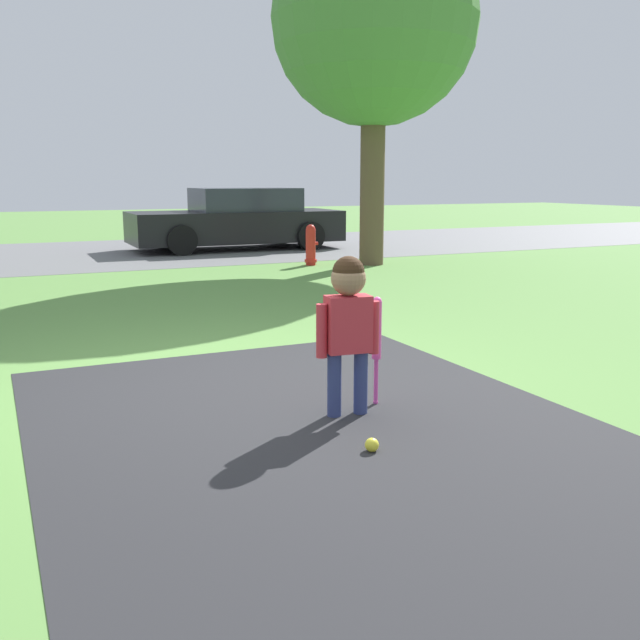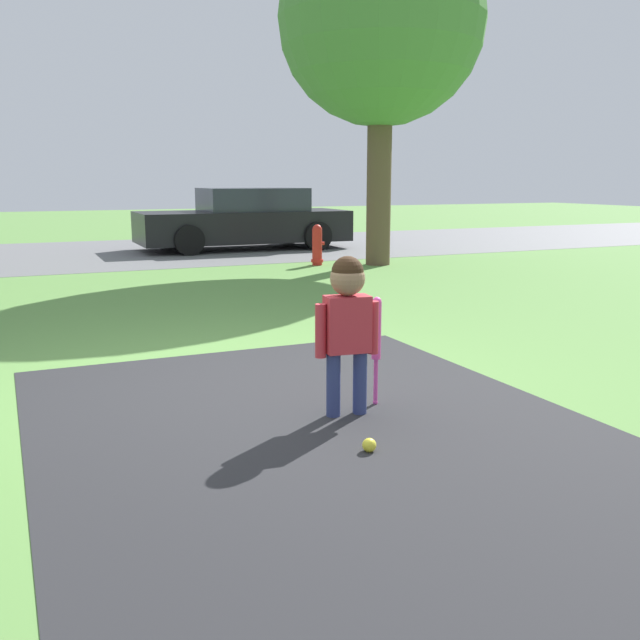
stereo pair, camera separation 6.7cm
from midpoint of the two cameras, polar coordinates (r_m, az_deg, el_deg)
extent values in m
plane|color=#5B8C42|center=(5.02, -7.70, -5.41)|extent=(60.00, 60.00, 0.00)
cube|color=#262628|center=(3.04, 12.33, -17.05)|extent=(3.18, 7.00, 0.01)
cube|color=slate|center=(14.56, -18.81, 5.00)|extent=(40.00, 6.00, 0.01)
cylinder|color=navy|center=(4.35, 1.52, -5.21)|extent=(0.09, 0.09, 0.40)
cylinder|color=navy|center=(4.40, 3.65, -5.01)|extent=(0.09, 0.09, 0.40)
cube|color=#BF2D38|center=(4.28, 2.63, -0.32)|extent=(0.28, 0.18, 0.34)
cylinder|color=#BF2D38|center=(4.24, 0.50, -0.88)|extent=(0.07, 0.07, 0.32)
cylinder|color=#BF2D38|center=(4.35, 4.70, -0.60)|extent=(0.07, 0.07, 0.32)
sphere|color=#997051|center=(4.24, 2.67, 3.35)|extent=(0.21, 0.21, 0.21)
sphere|color=#382314|center=(4.23, 2.67, 3.84)|extent=(0.19, 0.19, 0.19)
sphere|color=#E54CA5|center=(4.64, 4.86, -6.55)|extent=(0.03, 0.03, 0.03)
cylinder|color=#E54CA5|center=(4.60, 4.89, -4.94)|extent=(0.03, 0.03, 0.30)
cylinder|color=#E54CA5|center=(4.52, 4.96, -0.83)|extent=(0.06, 0.06, 0.37)
sphere|color=#E54CA5|center=(4.48, 5.00, 1.50)|extent=(0.06, 0.06, 0.06)
sphere|color=yellow|center=(3.86, 4.46, -9.95)|extent=(0.08, 0.08, 0.08)
cylinder|color=red|center=(12.04, -0.07, 5.85)|extent=(0.17, 0.17, 0.60)
sphere|color=red|center=(12.01, -0.07, 7.28)|extent=(0.16, 0.16, 0.16)
cylinder|color=red|center=(12.06, -0.07, 4.76)|extent=(0.21, 0.21, 0.05)
cylinder|color=red|center=(12.07, 0.33, 6.15)|extent=(0.07, 0.06, 0.06)
cube|color=black|center=(14.92, -6.05, 7.47)|extent=(4.29, 1.70, 0.62)
cube|color=#2D333D|center=(14.96, -5.30, 9.58)|extent=(2.07, 1.48, 0.47)
cylinder|color=black|center=(13.79, -10.28, 6.30)|extent=(0.58, 0.19, 0.58)
cylinder|color=black|center=(15.41, -11.71, 6.74)|extent=(0.58, 0.19, 0.58)
cylinder|color=black|center=(14.62, -0.06, 6.75)|extent=(0.58, 0.19, 0.58)
cylinder|color=black|center=(16.15, -2.41, 7.16)|extent=(0.58, 0.19, 0.58)
cylinder|color=brown|center=(12.11, 4.91, 11.54)|extent=(0.41, 0.41, 3.01)
sphere|color=#4C843D|center=(12.36, 5.11, 22.83)|extent=(3.33, 3.33, 3.33)
camera|label=1|loc=(0.03, -89.59, 0.08)|focal=40.00mm
camera|label=2|loc=(0.03, 90.41, -0.08)|focal=40.00mm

